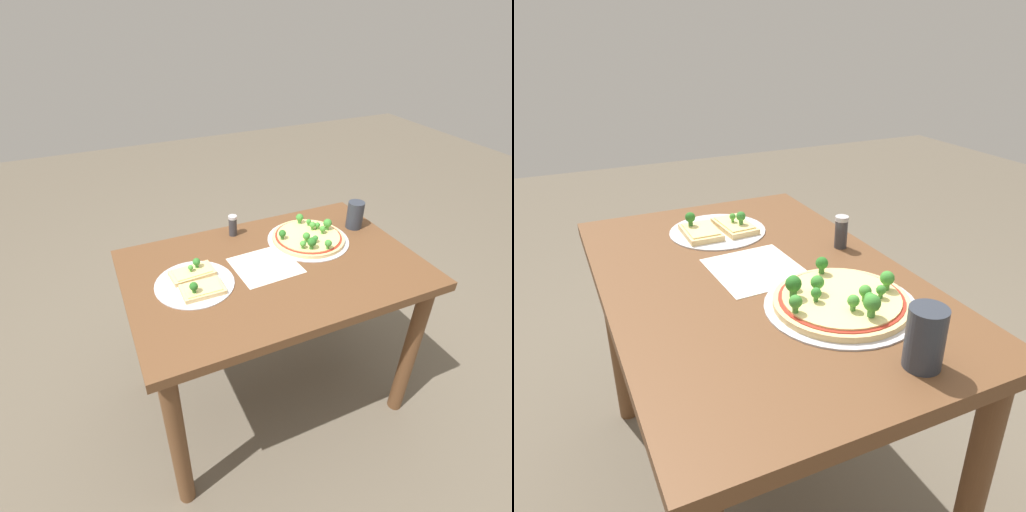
# 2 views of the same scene
# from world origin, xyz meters

# --- Properties ---
(ground_plane) EXTENTS (8.00, 8.00, 0.00)m
(ground_plane) POSITION_xyz_m (0.00, 0.00, 0.00)
(ground_plane) COLOR brown
(dining_table) EXTENTS (1.10, 0.71, 0.73)m
(dining_table) POSITION_xyz_m (0.00, 0.00, 0.61)
(dining_table) COLOR brown
(dining_table) RESTS_ON ground_plane
(pizza_tray_whole) EXTENTS (0.34, 0.34, 0.07)m
(pizza_tray_whole) POSITION_xyz_m (0.21, 0.11, 0.74)
(pizza_tray_whole) COLOR silver
(pizza_tray_whole) RESTS_ON dining_table
(pizza_tray_slice) EXTENTS (0.28, 0.28, 0.06)m
(pizza_tray_slice) POSITION_xyz_m (-0.30, 0.01, 0.74)
(pizza_tray_slice) COLOR silver
(pizza_tray_slice) RESTS_ON dining_table
(drinking_cup) EXTENTS (0.07, 0.07, 0.12)m
(drinking_cup) POSITION_xyz_m (0.45, 0.13, 0.79)
(drinking_cup) COLOR #2D333D
(drinking_cup) RESTS_ON dining_table
(condiment_shaker) EXTENTS (0.04, 0.04, 0.09)m
(condiment_shaker) POSITION_xyz_m (-0.06, 0.28, 0.77)
(condiment_shaker) COLOR #333338
(condiment_shaker) RESTS_ON dining_table
(paper_menu) EXTENTS (0.24, 0.22, 0.00)m
(paper_menu) POSITION_xyz_m (-0.03, 0.01, 0.73)
(paper_menu) COLOR silver
(paper_menu) RESTS_ON dining_table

